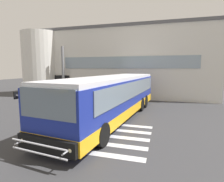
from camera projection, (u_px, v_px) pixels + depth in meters
The scene contains 9 objects.
ground_plane at pixel (96, 112), 13.06m from camera, with size 80.00×90.00×0.02m, color #353538.
bay_paint_stripes at pixel (103, 135), 8.51m from camera, with size 4.40×3.96×0.01m.
terminal_building at pixel (122, 64), 23.82m from camera, with size 21.62×13.80×7.68m.
entry_support_column at pixel (63, 72), 19.47m from camera, with size 0.28×0.28×5.57m, color slate.
bus_main_foreground at pixel (113, 98), 11.31m from camera, with size 4.35×12.41×2.70m.
passenger_near_column at pixel (69, 89), 19.22m from camera, with size 0.58×0.28×1.68m.
passenger_by_doorway at pixel (75, 90), 18.24m from camera, with size 0.55×0.47×1.68m.
passenger_at_curb_edge at pixel (81, 91), 18.26m from camera, with size 0.40×0.49×1.68m.
safety_bollard_yellow at pixel (142, 100), 15.63m from camera, with size 0.18×0.18×0.90m, color yellow.
Camera 1 is at (4.66, -11.93, 3.19)m, focal length 28.49 mm.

